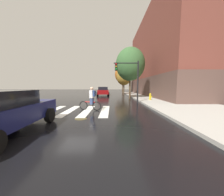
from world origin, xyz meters
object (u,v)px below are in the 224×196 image
at_px(street_tree_near, 130,64).
at_px(street_tree_mid, 124,77).
at_px(sedan_mid, 103,91).
at_px(traffic_light_near, 129,75).
at_px(sedan_near, 1,112).
at_px(cyclist, 91,99).
at_px(fire_hydrant, 150,97).
at_px(manhole_cover, 81,119).
at_px(street_tree_far, 122,74).

relative_size(street_tree_near, street_tree_mid, 1.26).
distance_m(sedan_mid, traffic_light_near, 11.29).
relative_size(sedan_near, cyclist, 2.75).
distance_m(street_tree_near, street_tree_mid, 8.47).
bearing_deg(street_tree_mid, fire_hydrant, -79.74).
bearing_deg(manhole_cover, street_tree_mid, 77.58).
bearing_deg(street_tree_near, sedan_mid, 125.94).
bearing_deg(street_tree_near, traffic_light_near, -99.04).
distance_m(traffic_light_near, street_tree_far, 19.62).
relative_size(cyclist, traffic_light_near, 0.40).
bearing_deg(fire_hydrant, cyclist, -137.39).
relative_size(manhole_cover, traffic_light_near, 0.15).
height_order(sedan_near, street_tree_near, street_tree_near).
bearing_deg(cyclist, fire_hydrant, 42.61).
relative_size(manhole_cover, street_tree_far, 0.09).
relative_size(sedan_mid, street_tree_near, 0.70).
bearing_deg(fire_hydrant, sedan_mid, 126.10).
height_order(traffic_light_near, street_tree_far, street_tree_far).
bearing_deg(street_tree_mid, traffic_light_near, -93.24).
relative_size(sedan_mid, cyclist, 2.88).
bearing_deg(sedan_near, cyclist, 60.38).
xyz_separation_m(traffic_light_near, street_tree_mid, (0.75, 13.19, 0.89)).
relative_size(traffic_light_near, fire_hydrant, 5.38).
bearing_deg(sedan_mid, cyclist, -89.06).
bearing_deg(street_tree_mid, sedan_near, -107.05).
height_order(cyclist, street_tree_mid, street_tree_mid).
xyz_separation_m(street_tree_near, street_tree_mid, (-0.01, 8.41, -0.98)).
relative_size(manhole_cover, sedan_near, 0.14).
xyz_separation_m(cyclist, street_tree_mid, (3.96, 16.62, 2.90)).
bearing_deg(sedan_near, sedan_mid, 83.02).
bearing_deg(traffic_light_near, manhole_cover, -120.98).
relative_size(fire_hydrant, street_tree_far, 0.11).
distance_m(manhole_cover, street_tree_far, 26.00).
bearing_deg(fire_hydrant, traffic_light_near, -143.21).
xyz_separation_m(sedan_mid, fire_hydrant, (6.20, -8.50, -0.31)).
distance_m(cyclist, street_tree_near, 9.90).
relative_size(street_tree_near, street_tree_far, 0.98).
bearing_deg(street_tree_mid, sedan_mid, -147.90).
xyz_separation_m(cyclist, traffic_light_near, (3.21, 3.42, 2.02)).
distance_m(fire_hydrant, street_tree_far, 18.03).
relative_size(sedan_near, street_tree_near, 0.66).
height_order(street_tree_near, street_tree_mid, street_tree_near).
relative_size(sedan_near, street_tree_far, 0.65).
xyz_separation_m(sedan_near, street_tree_near, (6.44, 12.55, 3.91)).
bearing_deg(street_tree_mid, street_tree_near, -89.92).
distance_m(cyclist, traffic_light_near, 5.11).
bearing_deg(traffic_light_near, fire_hydrant, 36.79).
xyz_separation_m(sedan_mid, traffic_light_near, (3.44, -10.56, 2.02)).
xyz_separation_m(traffic_light_near, street_tree_near, (0.76, 4.78, 1.87)).
xyz_separation_m(traffic_light_near, street_tree_far, (1.03, 19.49, 1.96)).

